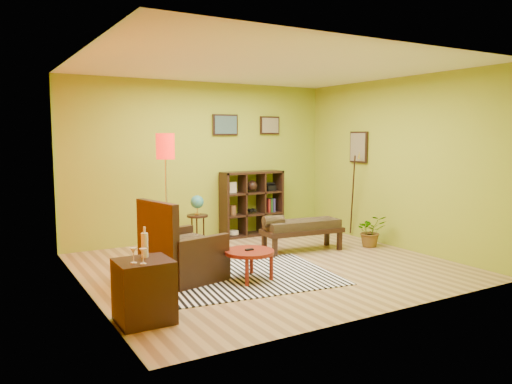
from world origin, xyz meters
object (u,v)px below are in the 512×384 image
cube_shelf (253,203)px  potted_plant (371,234)px  bench (300,227)px  side_cabinet (144,291)px  floor_lamp (166,157)px  armchair (180,256)px  coffee_table (249,254)px  globe_table (197,208)px

cube_shelf → potted_plant: (1.24, -1.83, -0.39)m
bench → potted_plant: bench is taller
side_cabinet → floor_lamp: bearing=64.9°
floor_lamp → bench: 2.40m
side_cabinet → potted_plant: size_ratio=1.76×
armchair → bench: armchair is taller
coffee_table → side_cabinet: size_ratio=0.67×
floor_lamp → potted_plant: floor_lamp is taller
coffee_table → armchair: size_ratio=0.60×
floor_lamp → cube_shelf: size_ratio=1.58×
globe_table → potted_plant: 2.95m
armchair → cube_shelf: bearing=42.3°
globe_table → bench: 1.77m
floor_lamp → potted_plant: (3.22, -1.00, -1.32)m
armchair → globe_table: bearing=60.1°
side_cabinet → globe_table: bearing=57.6°
floor_lamp → bench: bearing=-18.9°
armchair → bench: bearing=13.5°
globe_table → floor_lamp: bearing=-144.5°
armchair → cube_shelf: (2.26, 2.06, 0.28)m
floor_lamp → cube_shelf: 2.34m
globe_table → potted_plant: globe_table is taller
cube_shelf → bench: bearing=-89.5°
coffee_table → bench: bearing=33.4°
bench → potted_plant: 1.28m
armchair → potted_plant: (3.50, 0.23, -0.11)m
floor_lamp → bench: size_ratio=1.37×
bench → armchair: bearing=-166.5°
coffee_table → side_cabinet: (-1.62, -0.73, -0.02)m
coffee_table → cube_shelf: 2.93m
globe_table → potted_plant: size_ratio=1.60×
coffee_table → floor_lamp: 2.12m
globe_table → coffee_table: bearing=-96.1°
globe_table → side_cabinet: bearing=-122.4°
floor_lamp → globe_table: bearing=35.5°
coffee_table → potted_plant: bearing=13.9°
coffee_table → bench: bench is taller
coffee_table → armchair: 0.89m
armchair → side_cabinet: 1.45m
coffee_table → bench: 1.80m
side_cabinet → coffee_table: bearing=24.3°
side_cabinet → armchair: bearing=54.2°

